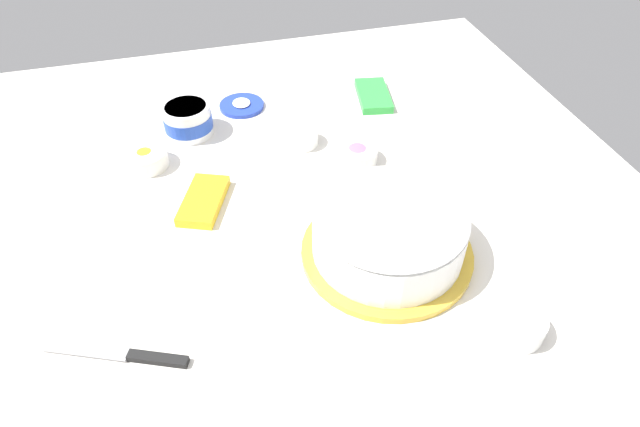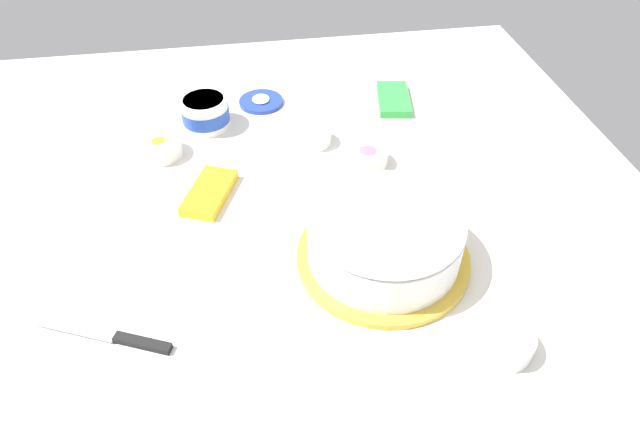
# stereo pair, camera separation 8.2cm
# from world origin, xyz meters

# --- Properties ---
(ground_plane) EXTENTS (1.54, 1.54, 0.00)m
(ground_plane) POSITION_xyz_m (0.00, 0.00, 0.00)
(ground_plane) COLOR silver
(frosted_cake) EXTENTS (0.32, 0.32, 0.11)m
(frosted_cake) POSITION_xyz_m (-0.16, -0.15, 0.05)
(frosted_cake) COLOR gold
(frosted_cake) RESTS_ON ground_plane
(frosting_tub) EXTENTS (0.11, 0.11, 0.07)m
(frosting_tub) POSITION_xyz_m (0.34, 0.16, 0.04)
(frosting_tub) COLOR white
(frosting_tub) RESTS_ON ground_plane
(frosting_tub_lid) EXTENTS (0.11, 0.11, 0.02)m
(frosting_tub_lid) POSITION_xyz_m (0.42, 0.02, 0.01)
(frosting_tub_lid) COLOR #233DAD
(frosting_tub_lid) RESTS_ON ground_plane
(spreading_knife) EXTENTS (0.11, 0.22, 0.01)m
(spreading_knife) POSITION_xyz_m (-0.26, 0.31, 0.01)
(spreading_knife) COLOR silver
(spreading_knife) RESTS_ON ground_plane
(sprinkle_bowl_blue) EXTENTS (0.08, 0.08, 0.04)m
(sprinkle_bowl_blue) POSITION_xyz_m (0.23, -0.08, 0.02)
(sprinkle_bowl_blue) COLOR white
(sprinkle_bowl_blue) RESTS_ON ground_plane
(sprinkle_bowl_orange) EXTENTS (0.10, 0.10, 0.04)m
(sprinkle_bowl_orange) POSITION_xyz_m (0.23, 0.26, 0.02)
(sprinkle_bowl_orange) COLOR white
(sprinkle_bowl_orange) RESTS_ON ground_plane
(sprinkle_bowl_pink) EXTENTS (0.09, 0.09, 0.04)m
(sprinkle_bowl_pink) POSITION_xyz_m (0.13, -0.19, 0.02)
(sprinkle_bowl_pink) COLOR white
(sprinkle_bowl_pink) RESTS_ON ground_plane
(sprinkle_bowl_rainbow) EXTENTS (0.09, 0.09, 0.04)m
(sprinkle_bowl_rainbow) POSITION_xyz_m (-0.37, -0.29, 0.02)
(sprinkle_bowl_rainbow) COLOR white
(sprinkle_bowl_rainbow) RESTS_ON ground_plane
(candy_box_lower) EXTENTS (0.16, 0.10, 0.02)m
(candy_box_lower) POSITION_xyz_m (0.37, -0.31, 0.01)
(candy_box_lower) COLOR green
(candy_box_lower) RESTS_ON ground_plane
(candy_box_upper) EXTENTS (0.16, 0.12, 0.02)m
(candy_box_upper) POSITION_xyz_m (0.07, 0.16, 0.01)
(candy_box_upper) COLOR yellow
(candy_box_upper) RESTS_ON ground_plane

